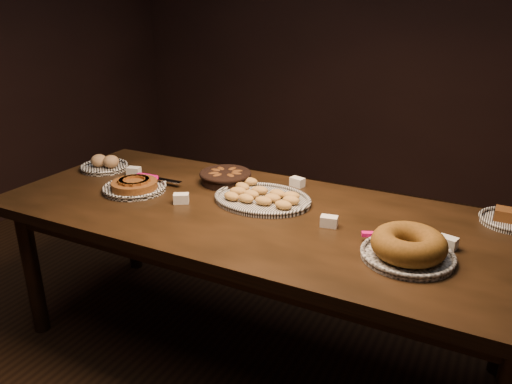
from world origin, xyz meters
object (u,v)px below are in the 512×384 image
at_px(madeleine_platter, 262,198).
at_px(apple_tart_plate, 135,186).
at_px(buffet_table, 256,226).
at_px(bundt_cake_plate, 408,247).

bearing_deg(madeleine_platter, apple_tart_plate, -168.71).
bearing_deg(buffet_table, apple_tart_plate, -175.98).
bearing_deg(apple_tart_plate, madeleine_platter, 13.93).
bearing_deg(bundt_cake_plate, buffet_table, 171.13).
bearing_deg(apple_tart_plate, buffet_table, 3.51).
xyz_separation_m(buffet_table, apple_tart_plate, (-0.65, -0.05, 0.10)).
relative_size(apple_tart_plate, bundt_cake_plate, 0.92).
relative_size(madeleine_platter, bundt_cake_plate, 1.27).
relative_size(buffet_table, madeleine_platter, 5.16).
bearing_deg(madeleine_platter, bundt_cake_plate, -22.13).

